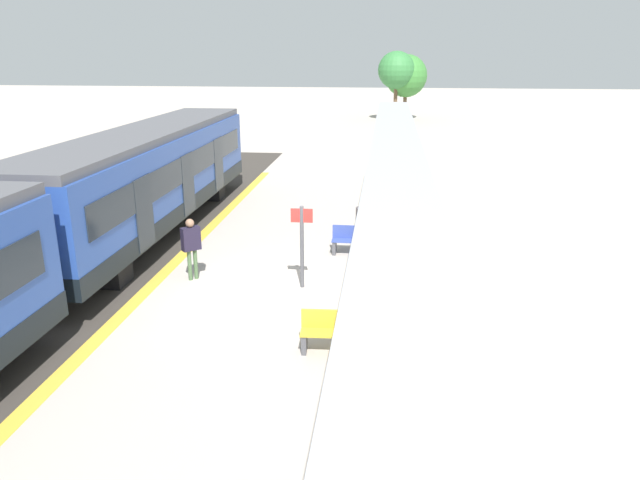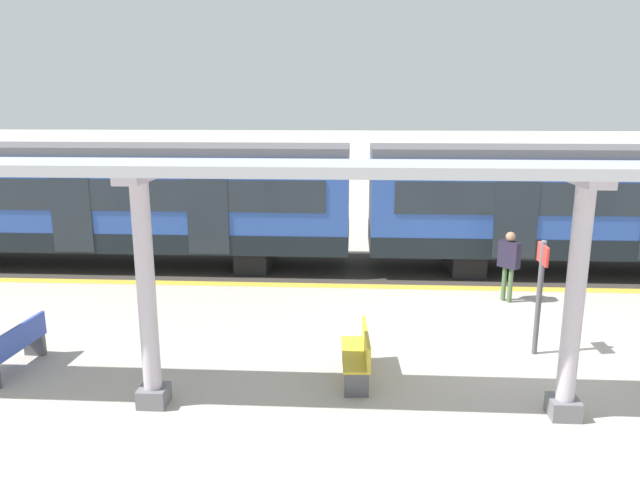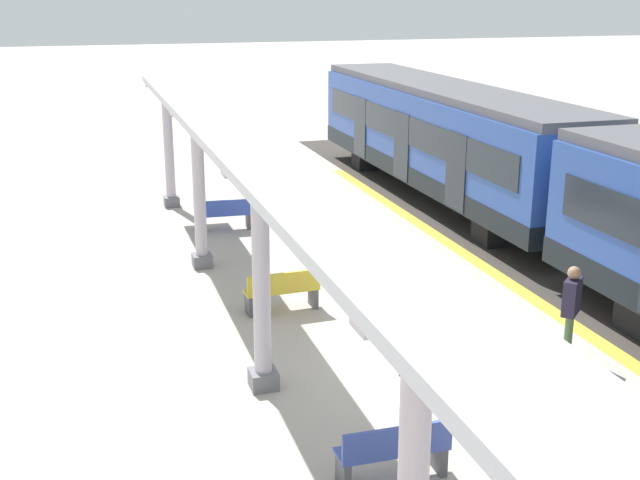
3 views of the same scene
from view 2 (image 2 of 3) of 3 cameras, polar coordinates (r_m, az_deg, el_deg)
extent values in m
plane|color=#B1A599|center=(12.58, 17.40, -9.11)|extent=(176.00, 176.00, 0.00)
cube|color=gold|center=(15.59, 14.55, -4.54)|extent=(0.37, 30.63, 0.01)
cube|color=#38332D|center=(17.27, 13.43, -2.74)|extent=(3.20, 42.63, 0.01)
cube|color=#274898|center=(18.20, -21.26, 3.78)|extent=(2.60, 14.81, 2.60)
cube|color=black|center=(18.38, -21.00, 0.63)|extent=(2.63, 14.83, 0.55)
cube|color=#515156|center=(18.04, -21.64, 8.22)|extent=(2.39, 14.81, 0.24)
cube|color=#1E262D|center=(16.98, -23.15, 4.06)|extent=(0.03, 13.63, 0.84)
cube|color=#1E262D|center=(17.07, -22.99, 2.19)|extent=(0.04, 1.10, 2.00)
cube|color=#1E262D|center=(15.79, -10.83, 2.19)|extent=(0.04, 1.10, 2.00)
cube|color=black|center=(17.14, -6.21, -1.47)|extent=(2.21, 0.90, 0.64)
cube|color=black|center=(18.52, 28.38, -0.01)|extent=(2.63, 14.83, 0.55)
cube|color=#1E262D|center=(15.87, 18.48, 1.80)|extent=(0.04, 1.10, 2.00)
cube|color=black|center=(17.20, 13.70, -1.73)|extent=(2.21, 0.90, 0.64)
cube|color=slate|center=(9.91, -15.84, -14.34)|extent=(0.44, 0.44, 0.30)
cylinder|color=#B9AEBA|center=(9.24, -16.53, -4.53)|extent=(0.28, 0.28, 3.25)
cube|color=#B9AEBA|center=(8.89, -17.25, 5.87)|extent=(1.10, 0.36, 0.12)
cube|color=slate|center=(9.95, 22.55, -14.78)|extent=(0.44, 0.44, 0.30)
cylinder|color=#B9AEBA|center=(9.28, 23.52, -5.03)|extent=(0.28, 0.28, 3.25)
cube|color=#B9AEBA|center=(8.93, 24.51, 5.30)|extent=(1.10, 0.36, 0.12)
cube|color=#A8AAB2|center=(8.84, 23.30, 6.26)|extent=(1.20, 24.60, 0.16)
cube|color=#324BAB|center=(11.84, -27.80, -9.22)|extent=(1.52, 0.52, 0.04)
cube|color=#324BAB|center=(11.66, -27.14, -8.32)|extent=(1.50, 0.14, 0.40)
cube|color=#4C4C51|center=(12.44, -25.96, -9.10)|extent=(0.12, 0.40, 0.42)
cube|color=gold|center=(10.28, 3.40, -11.00)|extent=(1.52, 0.51, 0.04)
cube|color=gold|center=(10.20, 4.50, -9.86)|extent=(1.50, 0.13, 0.40)
cube|color=#4C4C51|center=(9.77, 3.56, -13.84)|extent=(0.12, 0.40, 0.42)
cube|color=#4C4C51|center=(10.98, 3.22, -10.66)|extent=(0.12, 0.40, 0.42)
cylinder|color=#4C4C51|center=(11.68, 20.49, -5.34)|extent=(0.10, 0.10, 2.20)
cube|color=red|center=(11.45, 20.83, -1.30)|extent=(0.56, 0.04, 0.36)
cylinder|color=#47633D|center=(14.67, 17.99, -4.20)|extent=(0.11, 0.11, 0.84)
cylinder|color=#47633D|center=(14.75, 17.43, -4.05)|extent=(0.11, 0.11, 0.84)
cube|color=#221C30|center=(14.51, 17.91, -1.34)|extent=(0.51, 0.50, 0.63)
sphere|color=#8F6850|center=(14.42, 18.03, 0.31)|extent=(0.23, 0.23, 0.23)
camera|label=1|loc=(13.80, -50.20, 13.97)|focal=33.15mm
camera|label=3|loc=(16.07, 74.20, 9.30)|focal=45.89mm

